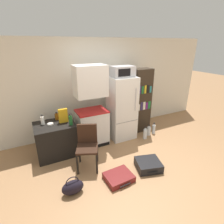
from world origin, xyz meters
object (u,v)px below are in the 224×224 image
at_px(water_bottle_back, 145,134).
at_px(bottle_amber_beer, 57,116).
at_px(kitchen_hutch, 91,110).
at_px(suitcase_small_flat, 119,177).
at_px(handbag, 73,187).
at_px(water_bottle_front, 154,129).
at_px(side_table, 56,139).
at_px(chair, 87,143).
at_px(cereal_box, 63,116).
at_px(refrigerator, 122,108).
at_px(bowl, 50,124).
at_px(bookshelf, 141,101).
at_px(bottle_milk_white, 42,120).
at_px(water_bottle_middle, 149,131).
at_px(microwave, 122,71).
at_px(bottle_green_tall, 71,120).
at_px(suitcase_large_flat, 148,165).

bearing_deg(water_bottle_back, bottle_amber_beer, 164.47).
relative_size(kitchen_hutch, suitcase_small_flat, 3.79).
bearing_deg(handbag, bottle_amber_beer, 86.82).
height_order(bottle_amber_beer, water_bottle_front, bottle_amber_beer).
xyz_separation_m(side_table, chair, (0.49, -0.69, 0.16)).
relative_size(cereal_box, water_bottle_front, 0.96).
relative_size(refrigerator, chair, 1.83).
relative_size(bowl, cereal_box, 0.41).
bearing_deg(cereal_box, bookshelf, 3.93).
bearing_deg(refrigerator, water_bottle_back, -38.40).
relative_size(bottle_amber_beer, bottle_milk_white, 0.78).
bearing_deg(suitcase_small_flat, bottle_amber_beer, 112.30).
bearing_deg(bowl, chair, -50.98).
height_order(bottle_amber_beer, cereal_box, cereal_box).
relative_size(bookshelf, bottle_milk_white, 7.96).
relative_size(refrigerator, water_bottle_middle, 5.30).
height_order(side_table, cereal_box, cereal_box).
distance_m(kitchen_hutch, chair, 0.93).
xyz_separation_m(microwave, water_bottle_middle, (0.70, -0.27, -1.58)).
bearing_deg(bottle_amber_beer, side_table, -114.36).
xyz_separation_m(kitchen_hutch, suitcase_small_flat, (-0.03, -1.41, -0.83)).
bearing_deg(suitcase_small_flat, handbag, 172.50).
relative_size(handbag, water_bottle_front, 1.15).
height_order(bottle_green_tall, water_bottle_back, bottle_green_tall).
xyz_separation_m(microwave, handbag, (-1.64, -1.32, -1.58)).
xyz_separation_m(bottle_milk_white, water_bottle_front, (2.75, -0.31, -0.68)).
bearing_deg(cereal_box, microwave, 1.10).
relative_size(chair, handbag, 2.41).
distance_m(bottle_green_tall, handbag, 1.33).
height_order(bottle_amber_beer, chair, bottle_amber_beer).
bearing_deg(handbag, water_bottle_middle, 24.10).
bearing_deg(side_table, water_bottle_middle, -5.51).
height_order(water_bottle_front, water_bottle_middle, water_bottle_front).
height_order(suitcase_small_flat, handbag, handbag).
bearing_deg(water_bottle_back, handbag, -156.45).
bearing_deg(water_bottle_middle, bowl, 174.55).
height_order(kitchen_hutch, microwave, kitchen_hutch).
height_order(bottle_milk_white, bowl, bottle_milk_white).
bearing_deg(bottle_milk_white, microwave, -1.50).
distance_m(bookshelf, water_bottle_middle, 0.83).
xyz_separation_m(bookshelf, water_bottle_front, (0.23, -0.38, -0.73)).
relative_size(kitchen_hutch, bottle_amber_beer, 11.19).
bearing_deg(suitcase_large_flat, water_bottle_back, 72.45).
bearing_deg(bowl, water_bottle_back, -8.85).
relative_size(handbag, water_bottle_back, 1.06).
xyz_separation_m(bottle_milk_white, water_bottle_middle, (2.57, -0.32, -0.69)).
bearing_deg(water_bottle_middle, suitcase_large_flat, -127.68).
distance_m(chair, water_bottle_front, 2.14).
bearing_deg(suitcase_large_flat, bottle_amber_beer, 148.16).
bearing_deg(chair, kitchen_hutch, 86.37).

